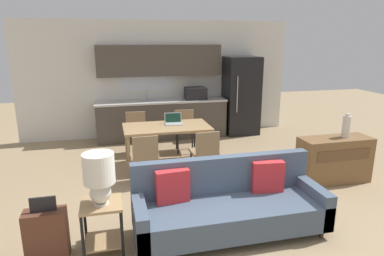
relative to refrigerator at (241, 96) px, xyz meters
name	(u,v)px	position (x,y,z in m)	size (l,w,h in m)	color
ground_plane	(218,235)	(-1.95, -4.25, -0.93)	(20.00, 20.00, 0.00)	#9E8460
wall_back	(159,79)	(-1.95, 0.38, 0.42)	(6.40, 0.07, 2.70)	silver
kitchen_counter	(162,102)	(-1.93, 0.08, -0.09)	(3.01, 0.65, 2.15)	#4C443D
refrigerator	(241,96)	(0.00, 0.00, 0.00)	(0.79, 0.70, 1.87)	black
dining_table	(167,129)	(-2.14, -1.75, -0.25)	(1.56, 0.86, 0.75)	tan
couch	(228,205)	(-1.81, -4.16, -0.60)	(2.28, 0.80, 0.88)	#3D2D1E
side_table	(102,219)	(-3.28, -4.24, -0.54)	(0.44, 0.44, 0.59)	tan
table_lamp	(99,175)	(-3.27, -4.27, -0.01)	(0.33, 0.33, 0.57)	silver
credenza	(334,160)	(0.39, -3.15, -0.56)	(1.17, 0.45, 0.74)	brown
vase	(346,126)	(0.56, -3.14, -0.01)	(0.12, 0.12, 0.39)	beige
dining_chair_far_left	(136,130)	(-2.63, -0.96, -0.45)	(0.44, 0.44, 0.84)	#997A56
dining_chair_near_right	(205,151)	(-1.64, -2.55, -0.45)	(0.44, 0.44, 0.84)	#997A56
dining_chair_far_right	(185,128)	(-1.63, -1.01, -0.45)	(0.46, 0.46, 0.84)	#997A56
dining_chair_near_left	(145,156)	(-2.63, -2.55, -0.45)	(0.44, 0.44, 0.84)	#997A56
laptop	(173,121)	(-1.98, -1.61, -0.14)	(0.33, 0.27, 0.20)	#B7BABC
suitcase	(47,235)	(-3.86, -4.23, -0.65)	(0.43, 0.22, 0.72)	brown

